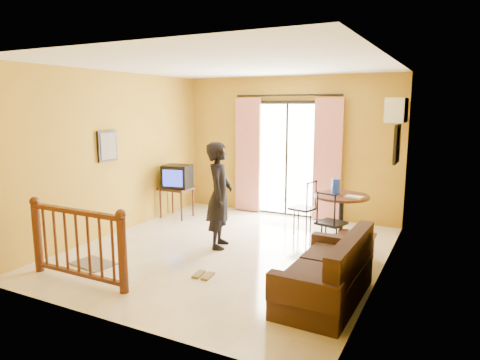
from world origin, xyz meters
The scene contains 19 objects.
ground centered at (0.00, 0.00, 0.00)m, with size 5.00×5.00×0.00m, color beige.
room_shell centered at (0.00, 0.00, 1.70)m, with size 5.00×5.00×5.00m.
balcony_door centered at (0.00, 2.43, 1.19)m, with size 2.25×0.14×2.46m.
tv_table centered at (-1.90, 1.30, 0.53)m, with size 0.61×0.50×0.61m.
television centered at (-1.87, 1.30, 0.84)m, with size 0.60×0.56×0.46m.
picture_left centered at (-2.22, -0.20, 1.55)m, with size 0.05×0.42×0.52m.
dining_table centered at (1.39, 1.38, 0.60)m, with size 0.91×0.91×0.76m.
water_jug centered at (1.28, 1.42, 0.89)m, with size 0.14×0.14×0.26m, color #1636D0.
serving_tray centered at (1.61, 1.28, 0.77)m, with size 0.28×0.18×0.02m, color beige.
dining_chairs centered at (1.06, 1.05, 0.00)m, with size 1.19×1.19×0.95m.
air_conditioner centered at (2.09, 1.95, 2.15)m, with size 0.31×0.60×0.40m.
botanical_print centered at (2.22, 1.30, 1.65)m, with size 0.05×0.50×0.60m.
coffee_table centered at (1.85, 0.19, 0.27)m, with size 0.50×0.91×0.40m.
bowl centered at (1.85, 0.40, 0.43)m, with size 0.19×0.19×0.06m, color brown.
sofa centered at (1.85, -0.99, 0.30)m, with size 0.81×1.67×0.79m.
standing_person centered at (-0.22, 0.11, 0.84)m, with size 0.61×0.40×1.67m, color black.
stair_balustrade centered at (-1.15, -1.90, 0.56)m, with size 1.63×0.13×1.04m.
doormat centered at (-1.44, -1.39, 0.01)m, with size 0.60×0.40×0.02m, color #63594F.
sandals centered at (0.19, -1.05, 0.01)m, with size 0.27×0.26×0.03m.
Camera 1 is at (3.06, -5.58, 2.23)m, focal length 32.00 mm.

